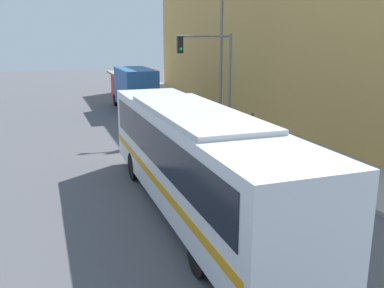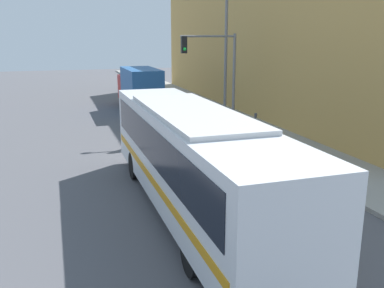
{
  "view_description": "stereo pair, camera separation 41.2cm",
  "coord_description": "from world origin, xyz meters",
  "px_view_note": "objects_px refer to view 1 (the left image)",
  "views": [
    {
      "loc": [
        -5.07,
        -10.87,
        5.46
      ],
      "look_at": [
        0.15,
        3.91,
        1.43
      ],
      "focal_mm": 40.0,
      "sensor_mm": 36.0,
      "label": 1
    },
    {
      "loc": [
        -4.68,
        -11.01,
        5.46
      ],
      "look_at": [
        0.15,
        3.91,
        1.43
      ],
      "focal_mm": 40.0,
      "sensor_mm": 36.0,
      "label": 2
    }
  ],
  "objects_px": {
    "fire_hydrant": "(281,145)",
    "traffic_light_pole": "(212,64)",
    "city_bus": "(194,154)",
    "parking_meter": "(252,121)",
    "street_lamp": "(215,49)",
    "delivery_truck": "(133,87)"
  },
  "relations": [
    {
      "from": "delivery_truck",
      "to": "fire_hydrant",
      "type": "xyz_separation_m",
      "value": [
        3.75,
        -14.59,
        -1.14
      ]
    },
    {
      "from": "fire_hydrant",
      "to": "parking_meter",
      "type": "xyz_separation_m",
      "value": [
        0.0,
        2.88,
        0.55
      ]
    },
    {
      "from": "fire_hydrant",
      "to": "parking_meter",
      "type": "height_order",
      "value": "parking_meter"
    },
    {
      "from": "city_bus",
      "to": "fire_hydrant",
      "type": "xyz_separation_m",
      "value": [
        5.95,
        4.77,
        -1.38
      ]
    },
    {
      "from": "parking_meter",
      "to": "delivery_truck",
      "type": "bearing_deg",
      "value": 107.78
    },
    {
      "from": "delivery_truck",
      "to": "traffic_light_pole",
      "type": "xyz_separation_m",
      "value": [
        2.79,
        -8.46,
        2.15
      ]
    },
    {
      "from": "city_bus",
      "to": "fire_hydrant",
      "type": "height_order",
      "value": "city_bus"
    },
    {
      "from": "traffic_light_pole",
      "to": "parking_meter",
      "type": "xyz_separation_m",
      "value": [
        0.96,
        -3.24,
        -2.74
      ]
    },
    {
      "from": "street_lamp",
      "to": "city_bus",
      "type": "bearing_deg",
      "value": -115.1
    },
    {
      "from": "city_bus",
      "to": "delivery_truck",
      "type": "distance_m",
      "value": 19.49
    },
    {
      "from": "fire_hydrant",
      "to": "traffic_light_pole",
      "type": "bearing_deg",
      "value": 98.94
    },
    {
      "from": "delivery_truck",
      "to": "fire_hydrant",
      "type": "height_order",
      "value": "delivery_truck"
    },
    {
      "from": "city_bus",
      "to": "parking_meter",
      "type": "bearing_deg",
      "value": 52.09
    },
    {
      "from": "traffic_light_pole",
      "to": "street_lamp",
      "type": "bearing_deg",
      "value": 61.46
    },
    {
      "from": "traffic_light_pole",
      "to": "street_lamp",
      "type": "xyz_separation_m",
      "value": [
        0.84,
        1.54,
        0.78
      ]
    },
    {
      "from": "city_bus",
      "to": "street_lamp",
      "type": "bearing_deg",
      "value": 64.87
    },
    {
      "from": "street_lamp",
      "to": "traffic_light_pole",
      "type": "bearing_deg",
      "value": -118.54
    },
    {
      "from": "delivery_truck",
      "to": "parking_meter",
      "type": "distance_m",
      "value": 12.31
    },
    {
      "from": "fire_hydrant",
      "to": "traffic_light_pole",
      "type": "relative_size",
      "value": 0.14
    },
    {
      "from": "parking_meter",
      "to": "street_lamp",
      "type": "height_order",
      "value": "street_lamp"
    },
    {
      "from": "city_bus",
      "to": "fire_hydrant",
      "type": "bearing_deg",
      "value": 38.67
    },
    {
      "from": "city_bus",
      "to": "parking_meter",
      "type": "distance_m",
      "value": 9.73
    }
  ]
}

